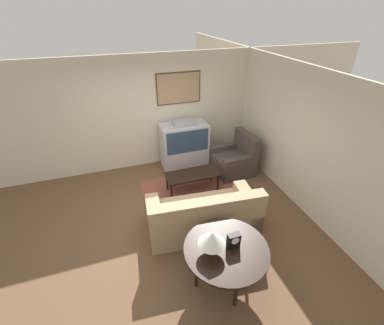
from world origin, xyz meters
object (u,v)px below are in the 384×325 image
at_px(couch, 203,216).
at_px(table_lamp, 212,238).
at_px(console_table, 226,251).
at_px(mantel_clock, 234,240).
at_px(coffee_table, 192,175).
at_px(tv, 184,145).
at_px(armchair, 234,160).

bearing_deg(couch, table_lamp, 79.28).
relative_size(console_table, mantel_clock, 5.33).
bearing_deg(coffee_table, console_table, -96.81).
bearing_deg(mantel_clock, couch, 90.72).
distance_m(couch, mantel_clock, 1.21).
xyz_separation_m(tv, coffee_table, (-0.14, -1.05, -0.19)).
distance_m(armchair, console_table, 3.08).
bearing_deg(couch, tv, -93.09).
relative_size(couch, console_table, 1.74).
bearing_deg(table_lamp, armchair, 57.36).
bearing_deg(console_table, mantel_clock, 4.54).
xyz_separation_m(table_lamp, mantel_clock, (0.32, -0.00, -0.16)).
xyz_separation_m(couch, coffee_table, (0.18, 1.18, 0.07)).
xyz_separation_m(tv, armchair, (1.08, -0.65, -0.27)).
height_order(coffee_table, mantel_clock, mantel_clock).
bearing_deg(console_table, coffee_table, 83.19).
bearing_deg(console_table, couch, 85.43).
bearing_deg(table_lamp, coffee_table, 77.74).
height_order(couch, coffee_table, couch).
distance_m(console_table, table_lamp, 0.40).
height_order(armchair, table_lamp, table_lamp).
xyz_separation_m(couch, armchair, (1.40, 1.58, -0.00)).
distance_m(console_table, mantel_clock, 0.20).
height_order(tv, table_lamp, tv).
distance_m(couch, table_lamp, 1.32).
distance_m(tv, couch, 2.26).
bearing_deg(coffee_table, tv, 82.56).
distance_m(coffee_table, mantel_clock, 2.32).
xyz_separation_m(armchair, mantel_clock, (-1.39, -2.67, 0.54)).
relative_size(tv, console_table, 1.05).
bearing_deg(armchair, mantel_clock, -31.26).
height_order(tv, armchair, tv).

